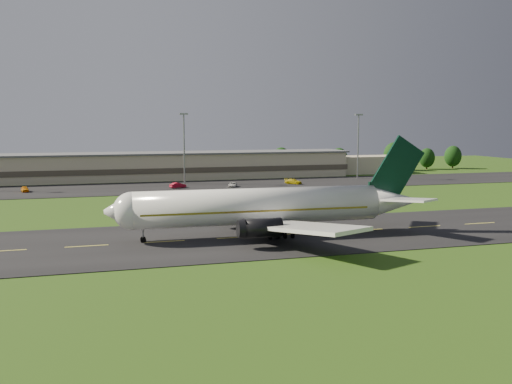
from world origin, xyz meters
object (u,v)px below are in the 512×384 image
object	(u,v)px
service_vehicle_c	(233,185)
airliner	(263,207)
light_mast_centre	(184,140)
service_vehicle_d	(293,181)
service_vehicle_b	(178,185)
terminal	(181,166)
light_mast_east	(358,138)
service_vehicle_a	(25,189)

from	to	relation	value
service_vehicle_c	airliner	bearing A→B (deg)	-79.69
light_mast_centre	service_vehicle_d	xyz separation A→B (m)	(29.83, -9.99, -11.90)
airliner	service_vehicle_b	xyz separation A→B (m)	(-2.88, 69.41, -3.83)
service_vehicle_d	service_vehicle_b	bearing A→B (deg)	137.96
airliner	light_mast_centre	distance (m)	80.44
light_mast_centre	service_vehicle_b	size ratio (longest dim) A/B	4.57
terminal	service_vehicle_d	bearing A→B (deg)	-42.63
terminal	light_mast_centre	xyz separation A→B (m)	(-1.40, -16.18, 8.75)
light_mast_centre	service_vehicle_b	bearing A→B (deg)	-108.42
light_mast_east	service_vehicle_d	bearing A→B (deg)	-158.35
terminal	service_vehicle_a	world-z (taller)	terminal
service_vehicle_b	service_vehicle_c	distance (m)	14.97
airliner	service_vehicle_b	size ratio (longest dim) A/B	11.51
service_vehicle_b	light_mast_centre	bearing A→B (deg)	-38.85
service_vehicle_a	light_mast_centre	bearing A→B (deg)	0.13
light_mast_centre	service_vehicle_c	bearing A→B (deg)	-46.47
airliner	light_mast_east	distance (m)	97.82
terminal	service_vehicle_d	xyz separation A→B (m)	(28.43, -26.17, -3.16)
service_vehicle_a	service_vehicle_d	distance (m)	72.15
light_mast_east	service_vehicle_a	size ratio (longest dim) A/B	4.81
light_mast_east	light_mast_centre	bearing A→B (deg)	180.00
airliner	light_mast_centre	xyz separation A→B (m)	(0.66, 80.03, 8.08)
service_vehicle_a	service_vehicle_c	size ratio (longest dim) A/B	0.98
service_vehicle_b	service_vehicle_c	world-z (taller)	service_vehicle_b
light_mast_centre	light_mast_east	bearing A→B (deg)	0.00
service_vehicle_c	service_vehicle_d	bearing A→B (deg)	26.47
service_vehicle_d	terminal	bearing A→B (deg)	94.24
airliner	service_vehicle_b	bearing A→B (deg)	94.42
terminal	service_vehicle_d	size ratio (longest dim) A/B	28.68
airliner	service_vehicle_b	world-z (taller)	airliner
airliner	light_mast_east	bearing A→B (deg)	57.22
airliner	service_vehicle_d	world-z (taller)	airliner
service_vehicle_b	service_vehicle_d	xyz separation A→B (m)	(33.37, 0.63, -0.00)
airliner	terminal	bearing A→B (deg)	90.81
service_vehicle_c	service_vehicle_b	bearing A→B (deg)	-164.84
terminal	service_vehicle_d	distance (m)	38.77
light_mast_centre	service_vehicle_b	distance (m)	16.34
light_mast_east	service_vehicle_d	world-z (taller)	light_mast_east
light_mast_centre	service_vehicle_b	world-z (taller)	light_mast_centre
light_mast_centre	service_vehicle_c	xyz separation A→B (m)	(11.37, -11.97, -12.04)
airliner	service_vehicle_c	world-z (taller)	airliner
airliner	service_vehicle_c	size ratio (longest dim) A/B	11.86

